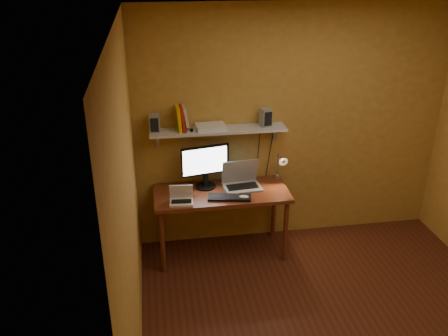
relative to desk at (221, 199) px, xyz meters
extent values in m
cube|color=#4E2014|center=(0.83, -1.28, -0.67)|extent=(3.40, 3.20, 0.02)
cube|color=silver|center=(0.83, -1.28, 1.95)|extent=(3.40, 3.20, 0.02)
cube|color=#BD8839|center=(0.83, 0.33, 0.64)|extent=(3.40, 0.02, 2.60)
cube|color=#BD8839|center=(-0.88, -1.28, 0.64)|extent=(0.02, 3.20, 2.60)
cube|color=maroon|center=(0.00, 0.00, 0.07)|extent=(1.40, 0.60, 0.04)
cylinder|color=maroon|center=(-0.64, -0.24, -0.31)|extent=(0.05, 0.05, 0.71)
cylinder|color=maroon|center=(0.64, -0.24, -0.31)|extent=(0.05, 0.05, 0.71)
cylinder|color=maroon|center=(-0.64, 0.24, -0.31)|extent=(0.05, 0.05, 0.71)
cylinder|color=maroon|center=(0.64, 0.24, -0.31)|extent=(0.05, 0.05, 0.71)
cube|color=silver|center=(0.00, 0.19, 0.70)|extent=(1.40, 0.25, 0.02)
cube|color=silver|center=(-0.62, 0.30, 0.60)|extent=(0.03, 0.03, 0.18)
cube|color=silver|center=(0.62, 0.30, 0.60)|extent=(0.03, 0.03, 0.18)
cylinder|color=black|center=(-0.15, 0.14, 0.09)|extent=(0.25, 0.25, 0.02)
cube|color=black|center=(-0.15, 0.14, 0.17)|extent=(0.06, 0.05, 0.16)
cube|color=black|center=(-0.15, 0.14, 0.39)|extent=(0.51, 0.13, 0.32)
cube|color=white|center=(-0.15, 0.12, 0.39)|extent=(0.47, 0.09, 0.28)
cube|color=gray|center=(0.23, 0.05, 0.10)|extent=(0.41, 0.31, 0.02)
cube|color=black|center=(0.23, 0.05, 0.11)|extent=(0.34, 0.18, 0.00)
cube|color=gray|center=(0.22, 0.15, 0.24)|extent=(0.39, 0.11, 0.27)
cube|color=#152B42|center=(0.22, 0.15, 0.24)|extent=(0.34, 0.09, 0.23)
cube|color=silver|center=(-0.43, -0.18, 0.10)|extent=(0.24, 0.18, 0.02)
cube|color=black|center=(-0.43, -0.18, 0.11)|extent=(0.20, 0.10, 0.00)
cube|color=silver|center=(-0.42, -0.12, 0.18)|extent=(0.23, 0.07, 0.16)
cube|color=black|center=(-0.42, -0.12, 0.18)|extent=(0.21, 0.05, 0.13)
cube|color=black|center=(0.06, -0.16, 0.10)|extent=(0.45, 0.23, 0.02)
ellipsoid|color=silver|center=(0.20, -0.19, 0.10)|extent=(0.12, 0.09, 0.04)
cube|color=silver|center=(0.66, 0.24, 0.08)|extent=(0.05, 0.06, 0.08)
cylinder|color=silver|center=(0.66, 0.24, 0.23)|extent=(0.02, 0.02, 0.28)
cylinder|color=silver|center=(0.66, 0.16, 0.37)|extent=(0.01, 0.16, 0.01)
cone|color=silver|center=(0.66, 0.08, 0.37)|extent=(0.09, 0.09, 0.09)
sphere|color=#FFE0A5|center=(0.66, 0.06, 0.37)|extent=(0.04, 0.04, 0.04)
cube|color=gray|center=(-0.64, 0.20, 0.80)|extent=(0.11, 0.11, 0.18)
cube|color=gray|center=(0.49, 0.20, 0.80)|extent=(0.13, 0.13, 0.19)
cube|color=#E0AD05|center=(-0.40, 0.20, 0.84)|extent=(0.05, 0.17, 0.26)
cube|color=#A31810|center=(-0.36, 0.20, 0.84)|extent=(0.06, 0.17, 0.26)
cube|color=#BCB38A|center=(-0.33, 0.20, 0.84)|extent=(0.07, 0.17, 0.26)
cube|color=silver|center=(-0.29, 0.13, 0.74)|extent=(0.10, 0.05, 0.06)
cylinder|color=black|center=(-0.29, 0.11, 0.74)|extent=(0.04, 0.03, 0.03)
cube|color=silver|center=(-0.08, 0.20, 0.74)|extent=(0.31, 0.22, 0.05)
camera|label=1|loc=(-0.67, -4.33, 2.34)|focal=38.00mm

